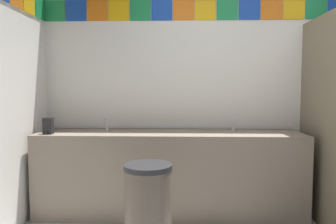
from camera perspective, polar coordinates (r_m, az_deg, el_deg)
The scene contains 6 objects.
wall_back at distance 3.59m, azimuth 14.17°, elevation 3.85°, with size 4.48×0.09×2.54m.
vanity_counter at distance 3.30m, azimuth 0.26°, elevation -10.88°, with size 2.68×0.58×0.85m.
faucet_left at distance 3.38m, azimuth -11.10°, elevation -2.46°, with size 0.04×0.10×0.14m.
faucet_right at distance 3.34m, azimuth 11.87°, elevation -2.56°, with size 0.04×0.10×0.14m.
soap_dispenser at distance 3.29m, azimuth -20.95°, elevation -2.38°, with size 0.09×0.09×0.16m.
trash_bin at distance 2.53m, azimuth -3.62°, elevation -17.36°, with size 0.37×0.37×0.72m.
Camera 1 is at (-0.75, -1.88, 1.29)m, focal length 33.53 mm.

